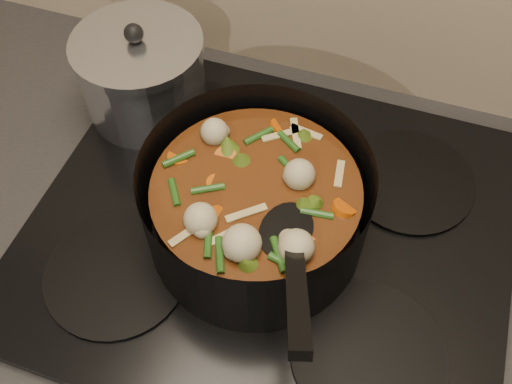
% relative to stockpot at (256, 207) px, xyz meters
% --- Properties ---
extents(counter, '(2.64, 0.64, 0.91)m').
position_rel_stockpot_xyz_m(counter, '(0.01, 0.02, -0.54)').
color(counter, brown).
rests_on(counter, ground).
extents(stovetop, '(0.62, 0.54, 0.03)m').
position_rel_stockpot_xyz_m(stovetop, '(0.01, 0.02, -0.07)').
color(stovetop, black).
rests_on(stovetop, counter).
extents(stockpot, '(0.30, 0.36, 0.20)m').
position_rel_stockpot_xyz_m(stockpot, '(0.00, 0.00, 0.00)').
color(stockpot, black).
rests_on(stockpot, stovetop).
extents(saucepan, '(0.19, 0.19, 0.15)m').
position_rel_stockpot_xyz_m(saucepan, '(-0.23, 0.16, -0.00)').
color(saucepan, silver).
rests_on(saucepan, stovetop).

